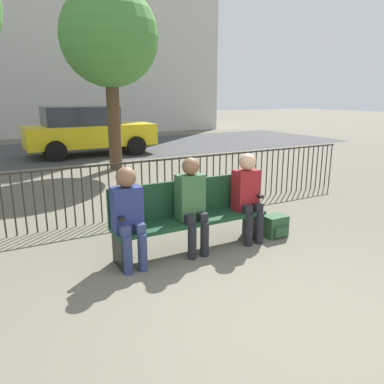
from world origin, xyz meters
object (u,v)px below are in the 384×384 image
at_px(seated_person_2, 248,192).
at_px(parked_car_0, 88,130).
at_px(park_bench, 189,213).
at_px(seated_person_1, 192,201).
at_px(backpack, 275,226).
at_px(tree_1, 110,38).
at_px(seated_person_0, 128,211).

bearing_deg(seated_person_2, parked_car_0, 90.04).
bearing_deg(park_bench, seated_person_1, -103.41).
xyz_separation_m(backpack, tree_1, (-0.43, 6.10, 3.24)).
bearing_deg(seated_person_2, seated_person_0, -179.95).
relative_size(park_bench, parked_car_0, 0.50).
bearing_deg(backpack, parked_car_0, 92.99).
bearing_deg(seated_person_2, tree_1, 89.68).
relative_size(park_bench, seated_person_1, 1.67).
bearing_deg(parked_car_0, seated_person_0, -100.88).
relative_size(seated_person_0, seated_person_2, 0.98).
relative_size(park_bench, seated_person_2, 1.69).
distance_m(seated_person_1, parked_car_0, 8.91).
xyz_separation_m(seated_person_0, seated_person_2, (1.71, 0.00, 0.01)).
bearing_deg(backpack, seated_person_1, 176.59).
distance_m(backpack, parked_car_0, 8.99).
distance_m(seated_person_2, parked_car_0, 8.87).
relative_size(park_bench, backpack, 6.37).
relative_size(seated_person_2, parked_car_0, 0.29).
bearing_deg(seated_person_2, seated_person_1, 179.97).
bearing_deg(tree_1, park_bench, -98.49).
bearing_deg(park_bench, tree_1, 81.51).
relative_size(seated_person_0, seated_person_1, 0.97).
bearing_deg(park_bench, seated_person_2, -8.73).
relative_size(park_bench, tree_1, 0.44).
xyz_separation_m(seated_person_2, tree_1, (0.03, 6.02, 2.69)).
bearing_deg(seated_person_0, seated_person_1, 0.13).
distance_m(park_bench, tree_1, 6.62).
bearing_deg(tree_1, seated_person_1, -98.59).
bearing_deg(seated_person_2, park_bench, 171.27).
xyz_separation_m(tree_1, parked_car_0, (-0.04, 2.85, -2.55)).
distance_m(backpack, tree_1, 6.92).
bearing_deg(seated_person_0, seated_person_2, 0.05).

